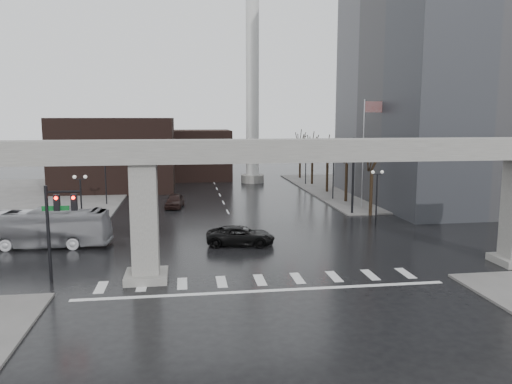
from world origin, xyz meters
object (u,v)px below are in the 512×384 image
(city_bus, at_px, (38,228))
(far_car, at_px, (175,201))
(signal_mast_arm, at_px, (318,159))
(pickup_truck, at_px, (241,236))

(city_bus, height_order, far_car, city_bus)
(city_bus, xyz_separation_m, far_car, (10.19, 16.05, -0.75))
(city_bus, relative_size, far_car, 2.42)
(signal_mast_arm, xyz_separation_m, far_car, (-14.67, 6.60, -5.06))
(pickup_truck, bearing_deg, far_car, 26.40)
(signal_mast_arm, distance_m, pickup_truck, 15.20)
(city_bus, bearing_deg, far_car, -28.66)
(pickup_truck, xyz_separation_m, far_car, (-5.47, 17.59, 0.01))
(signal_mast_arm, height_order, pickup_truck, signal_mast_arm)
(far_car, bearing_deg, pickup_truck, -65.19)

